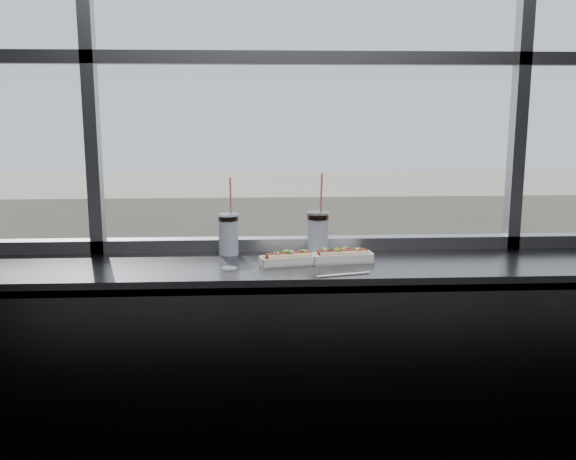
{
  "coord_description": "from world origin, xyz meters",
  "views": [
    {
      "loc": [
        -0.27,
        -1.52,
        1.78
      ],
      "look_at": [
        -0.11,
        1.23,
        1.25
      ],
      "focal_mm": 40.0,
      "sensor_mm": 36.0,
      "label": 1
    }
  ],
  "objects": [
    {
      "name": "soda_cup_left",
      "position": [
        -0.38,
        1.42,
        1.21
      ],
      "size": [
        0.1,
        0.1,
        0.37
      ],
      "color": "white",
      "rests_on": "counter"
    },
    {
      "name": "far_sidewalk",
      "position": [
        0.0,
        29.5,
        -10.98
      ],
      "size": [
        80.0,
        6.0,
        0.04
      ],
      "primitive_type": "cube",
      "color": "#B3A692",
      "rests_on": "plaza_ground"
    },
    {
      "name": "far_building",
      "position": [
        0.0,
        39.5,
        -7.0
      ],
      "size": [
        50.0,
        14.0,
        8.0
      ],
      "primitive_type": "cube",
      "color": "#A99F87",
      "rests_on": "plaza_ground"
    },
    {
      "name": "car_far_b",
      "position": [
        1.78,
        25.5,
        -9.96
      ],
      "size": [
        2.76,
        6.01,
        1.96
      ],
      "primitive_type": "imported",
      "rotation": [
        0.0,
        0.0,
        1.52
      ],
      "color": "#9F5125",
      "rests_on": "street_asphalt"
    },
    {
      "name": "tree_right",
      "position": [
        12.1,
        29.5,
        -7.59
      ],
      "size": [
        3.22,
        3.22,
        5.03
      ],
      "color": "#47382B",
      "rests_on": "far_sidewalk"
    },
    {
      "name": "hotdog_tray_left",
      "position": [
        -0.11,
        1.21,
        1.13
      ],
      "size": [
        0.27,
        0.14,
        0.06
      ],
      "rotation": [
        0.0,
        0.0,
        0.21
      ],
      "color": "white",
      "rests_on": "counter"
    },
    {
      "name": "car_far_c",
      "position": [
        13.48,
        25.5,
        -9.93
      ],
      "size": [
        2.81,
        6.18,
        2.02
      ],
      "primitive_type": "imported",
      "rotation": [
        0.0,
        0.0,
        1.52
      ],
      "color": "white",
      "rests_on": "street_asphalt"
    },
    {
      "name": "street_asphalt",
      "position": [
        0.0,
        21.5,
        -10.97
      ],
      "size": [
        80.0,
        10.0,
        0.06
      ],
      "primitive_type": "cube",
      "color": "black",
      "rests_on": "plaza_ground"
    },
    {
      "name": "tree_left",
      "position": [
        -10.08,
        29.5,
        -7.75
      ],
      "size": [
        3.07,
        3.07,
        4.79
      ],
      "color": "#47382B",
      "rests_on": "far_sidewalk"
    },
    {
      "name": "car_far_a",
      "position": [
        -10.32,
        25.5,
        -9.97
      ],
      "size": [
        3.17,
        6.11,
        1.95
      ],
      "primitive_type": "imported",
      "rotation": [
        0.0,
        0.0,
        1.7
      ],
      "color": "black",
      "rests_on": "street_asphalt"
    },
    {
      "name": "plaza_ground",
      "position": [
        0.0,
        45.0,
        -11.0
      ],
      "size": [
        120.0,
        120.0,
        0.0
      ],
      "primitive_type": "plane",
      "color": "#B3A692",
      "rests_on": "ground"
    },
    {
      "name": "counter",
      "position": [
        0.0,
        1.23,
        1.07
      ],
      "size": [
        6.0,
        0.55,
        0.06
      ],
      "primitive_type": "cube",
      "color": "#585858",
      "rests_on": "ground"
    },
    {
      "name": "hotdog_tray_right",
      "position": [
        0.13,
        1.24,
        1.13
      ],
      "size": [
        0.28,
        0.12,
        0.07
      ],
      "rotation": [
        0.0,
        0.0,
        0.11
      ],
      "color": "white",
      "rests_on": "counter"
    },
    {
      "name": "pedestrian_d",
      "position": [
        10.84,
        28.78,
        -9.97
      ],
      "size": [
        0.88,
        0.66,
        1.97
      ],
      "primitive_type": "imported",
      "color": "#66605B",
      "rests_on": "far_sidewalk"
    },
    {
      "name": "loose_straw",
      "position": [
        0.1,
        1.01,
        1.1
      ],
      "size": [
        0.22,
        0.06,
        0.01
      ],
      "primitive_type": "cylinder",
      "rotation": [
        0.0,
        1.57,
        0.24
      ],
      "color": "white",
      "rests_on": "counter"
    },
    {
      "name": "wall_back_lower",
      "position": [
        0.0,
        1.5,
        0.55
      ],
      "size": [
        6.0,
        0.0,
        6.0
      ],
      "primitive_type": "plane",
      "rotation": [
        1.57,
        0.0,
        0.0
      ],
      "color": "black",
      "rests_on": "ground"
    },
    {
      "name": "counter_fascia",
      "position": [
        0.0,
        0.97,
        0.55
      ],
      "size": [
        6.0,
        0.04,
        1.04
      ],
      "primitive_type": "cube",
      "color": "#585858",
      "rests_on": "ground"
    },
    {
      "name": "tree_center",
      "position": [
        0.4,
        29.5,
        -7.54
      ],
      "size": [
        3.27,
        3.27,
        5.11
      ],
      "color": "#47382B",
      "rests_on": "far_sidewalk"
    },
    {
      "name": "soda_cup_right",
      "position": [
        0.03,
        1.38,
        1.21
      ],
      "size": [
        0.11,
        0.11,
        0.39
      ],
      "color": "white",
      "rests_on": "counter"
    },
    {
      "name": "pedestrian_c",
      "position": [
        4.9,
        28.51,
        -9.98
      ],
      "size": [
        0.87,
        0.65,
        1.96
      ],
      "primitive_type": "imported",
      "rotation": [
        0.0,
        0.0,
        3.14
      ],
      "color": "#66605B",
      "rests_on": "far_sidewalk"
    },
    {
      "name": "wrapper",
      "position": [
        -0.37,
        1.12,
        1.11
      ],
      "size": [
        0.08,
        0.06,
        0.02
      ],
      "primitive_type": "ellipsoid",
      "color": "silver",
      "rests_on": "counter"
    }
  ]
}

